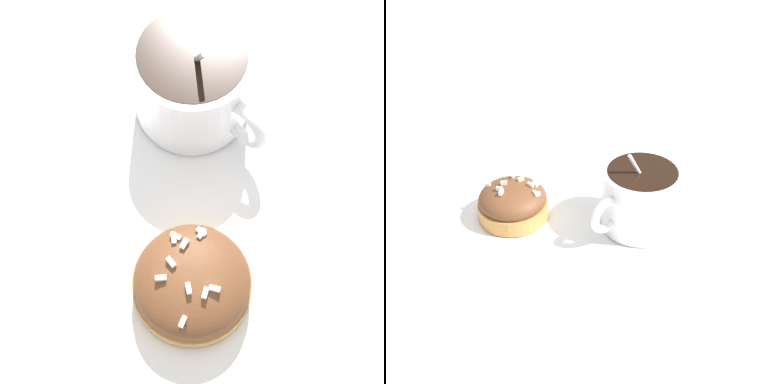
{
  "view_description": "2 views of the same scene",
  "coord_description": "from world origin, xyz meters",
  "views": [
    {
      "loc": [
        -0.17,
        0.01,
        0.44
      ],
      "look_at": [
        -0.01,
        0.0,
        0.04
      ],
      "focal_mm": 60.0,
      "sensor_mm": 36.0,
      "label": 1
    },
    {
      "loc": [
        0.02,
        -0.47,
        0.38
      ],
      "look_at": [
        0.0,
        0.01,
        0.04
      ],
      "focal_mm": 50.0,
      "sensor_mm": 36.0,
      "label": 2
    }
  ],
  "objects": [
    {
      "name": "ground_plane",
      "position": [
        0.0,
        0.0,
        0.0
      ],
      "size": [
        3.0,
        3.0,
        0.0
      ],
      "primitive_type": "plane",
      "color": "silver"
    },
    {
      "name": "coffee_cup",
      "position": [
        0.07,
        -0.0,
        0.04
      ],
      "size": [
        0.1,
        0.09,
        0.09
      ],
      "color": "white",
      "rests_on": "paper_napkin"
    },
    {
      "name": "paper_napkin",
      "position": [
        0.0,
        0.0,
        0.0
      ],
      "size": [
        0.3,
        0.29,
        0.0
      ],
      "color": "white",
      "rests_on": "ground_plane"
    },
    {
      "name": "frosted_pastry",
      "position": [
        -0.07,
        0.01,
        0.02
      ],
      "size": [
        0.08,
        0.08,
        0.04
      ],
      "color": "#C18442",
      "rests_on": "paper_napkin"
    }
  ]
}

